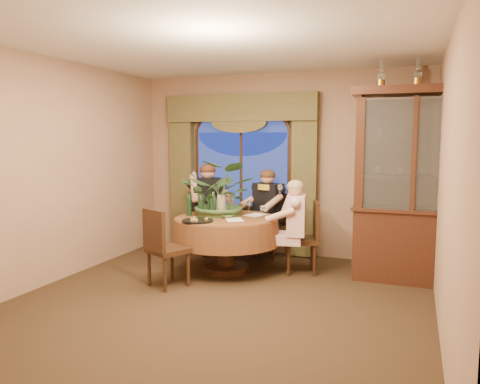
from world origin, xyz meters
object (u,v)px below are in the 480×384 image
at_px(wine_bottle_1, 214,205).
at_px(wine_bottle_2, 201,203).
at_px(centerpiece_plant, 222,169).
at_px(olive_bowl, 227,216).
at_px(person_back, 208,210).
at_px(chair_front_left, 168,248).
at_px(wine_bottle_3, 189,204).
at_px(china_cabinet, 413,186).
at_px(chair_right, 301,238).
at_px(wine_bottle_0, 213,204).
at_px(oil_lamp_left, 381,74).
at_px(oil_lamp_center, 418,72).
at_px(person_scarf, 268,214).
at_px(dining_table, 226,244).
at_px(person_pink, 296,228).
at_px(wine_bottle_5, 201,204).
at_px(oil_lamp_right, 456,70).
at_px(chair_back, 212,223).
at_px(stoneware_vase, 221,205).
at_px(chair_back_right, 271,226).
at_px(wine_bottle_4, 210,202).

height_order(wine_bottle_1, wine_bottle_2, same).
distance_m(centerpiece_plant, olive_bowl, 0.68).
bearing_deg(person_back, chair_front_left, 56.40).
distance_m(centerpiece_plant, wine_bottle_3, 0.66).
bearing_deg(china_cabinet, wine_bottle_1, -169.54).
distance_m(chair_right, person_back, 1.63).
distance_m(olive_bowl, wine_bottle_0, 0.29).
relative_size(oil_lamp_left, oil_lamp_center, 1.00).
height_order(chair_right, person_scarf, person_scarf).
distance_m(dining_table, olive_bowl, 0.41).
xyz_separation_m(person_pink, wine_bottle_2, (-1.36, -0.05, 0.28)).
relative_size(oil_lamp_left, wine_bottle_0, 1.03).
bearing_deg(wine_bottle_0, wine_bottle_5, -146.96).
xyz_separation_m(oil_lamp_right, chair_back, (-3.36, 0.43, -2.13)).
distance_m(olive_bowl, wine_bottle_5, 0.40).
relative_size(oil_lamp_left, wine_bottle_5, 1.03).
height_order(centerpiece_plant, wine_bottle_0, centerpiece_plant).
height_order(wine_bottle_0, wine_bottle_1, same).
height_order(oil_lamp_right, person_pink, oil_lamp_right).
height_order(dining_table, person_back, person_back).
xyz_separation_m(person_back, wine_bottle_2, (0.17, -0.60, 0.20)).
bearing_deg(person_back, olive_bowl, 88.91).
distance_m(oil_lamp_right, wine_bottle_2, 3.63).
bearing_deg(wine_bottle_5, chair_right, 15.42).
xyz_separation_m(chair_right, person_scarf, (-0.65, 0.60, 0.20)).
bearing_deg(chair_right, stoneware_vase, 82.71).
bearing_deg(chair_right, person_scarf, 29.92).
relative_size(wine_bottle_2, wine_bottle_3, 1.00).
xyz_separation_m(oil_lamp_center, centerpiece_plant, (-2.47, -0.25, -1.21)).
bearing_deg(chair_back, chair_back_right, 153.67).
xyz_separation_m(dining_table, wine_bottle_0, (-0.20, 0.03, 0.54)).
xyz_separation_m(dining_table, wine_bottle_4, (-0.34, 0.23, 0.54)).
relative_size(person_pink, person_back, 0.89).
relative_size(person_pink, stoneware_vase, 4.56).
xyz_separation_m(oil_lamp_center, chair_back_right, (-2.02, 0.57, -2.13)).
bearing_deg(oil_lamp_left, oil_lamp_right, 0.00).
relative_size(oil_lamp_left, wine_bottle_1, 1.03).
bearing_deg(centerpiece_plant, person_scarf, 59.14).
xyz_separation_m(china_cabinet, centerpiece_plant, (-2.47, -0.25, 0.17)).
bearing_deg(wine_bottle_4, chair_front_left, -94.20).
distance_m(chair_back_right, person_back, 1.00).
height_order(stoneware_vase, centerpiece_plant, centerpiece_plant).
relative_size(chair_front_left, wine_bottle_3, 2.91).
height_order(person_back, centerpiece_plant, centerpiece_plant).
distance_m(chair_back_right, person_pink, 1.03).
relative_size(oil_lamp_right, stoneware_vase, 1.22).
relative_size(stoneware_vase, wine_bottle_2, 0.85).
bearing_deg(person_back, oil_lamp_left, 133.15).
relative_size(chair_back, wine_bottle_2, 2.91).
relative_size(oil_lamp_center, chair_back, 0.35).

